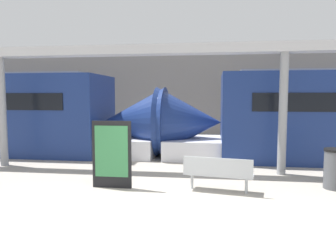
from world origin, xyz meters
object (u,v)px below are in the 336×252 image
(bench_near, at_px, (218,172))
(support_column_far, at_px, (2,112))
(support_column_near, at_px, (283,114))
(poster_board, at_px, (112,154))
(trash_bin, at_px, (336,169))

(bench_near, height_order, support_column_far, support_column_far)
(support_column_far, bearing_deg, support_column_near, 0.00)
(bench_near, bearing_deg, poster_board, -170.14)
(support_column_near, bearing_deg, trash_bin, -53.22)
(support_column_near, distance_m, support_column_far, 8.81)
(bench_near, distance_m, poster_board, 2.64)
(poster_board, relative_size, support_column_far, 0.48)
(trash_bin, distance_m, support_column_far, 10.02)
(bench_near, height_order, poster_board, poster_board)
(support_column_near, xyz_separation_m, support_column_far, (-8.81, 0.00, 0.00))
(trash_bin, bearing_deg, support_column_far, 172.03)
(bench_near, xyz_separation_m, support_column_far, (-6.95, 2.08, 1.27))
(bench_near, distance_m, support_column_near, 3.06)
(bench_near, bearing_deg, support_column_far, 173.50)
(poster_board, distance_m, support_column_near, 5.01)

